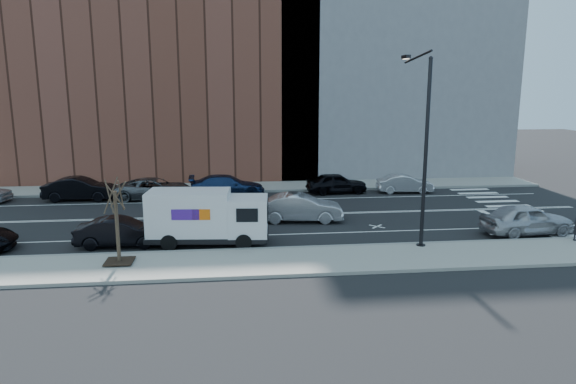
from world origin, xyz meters
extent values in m
plane|color=black|center=(0.00, 0.00, 0.00)|extent=(120.00, 120.00, 0.00)
cube|color=gray|center=(0.00, -8.80, 0.07)|extent=(44.00, 3.60, 0.15)
cube|color=gray|center=(0.00, 8.80, 0.07)|extent=(44.00, 3.60, 0.15)
cube|color=gray|center=(0.00, -7.00, 0.08)|extent=(44.00, 0.25, 0.17)
cube|color=gray|center=(0.00, 7.00, 0.08)|extent=(44.00, 0.25, 0.17)
cube|color=brown|center=(-8.00, 15.60, 11.00)|extent=(26.00, 10.00, 22.00)
cube|color=slate|center=(12.00, 15.60, 13.00)|extent=(20.00, 10.00, 26.00)
cylinder|color=black|center=(7.00, -7.40, 4.50)|extent=(0.18, 0.18, 9.00)
cylinder|color=black|center=(7.00, -7.40, 0.10)|extent=(0.44, 0.44, 0.20)
sphere|color=black|center=(7.00, -7.40, 8.95)|extent=(0.20, 0.20, 0.20)
cylinder|color=black|center=(7.00, -5.70, 9.10)|extent=(0.11, 3.49, 0.48)
cube|color=black|center=(7.00, -4.00, 9.20)|extent=(0.25, 0.80, 0.18)
cube|color=#FFF2CC|center=(7.00, -4.00, 9.10)|extent=(0.18, 0.55, 0.03)
cube|color=black|center=(-7.00, -8.40, 0.23)|extent=(1.20, 1.20, 0.04)
cylinder|color=#382B1E|center=(-7.00, -8.40, 1.75)|extent=(0.16, 0.16, 3.20)
cylinder|color=#382B1E|center=(-6.75, -8.40, 3.15)|extent=(0.06, 0.80, 1.44)
cylinder|color=#382B1E|center=(-6.92, -8.16, 3.15)|extent=(0.81, 0.31, 1.19)
cylinder|color=#382B1E|center=(-7.20, -8.25, 3.15)|extent=(0.58, 0.76, 1.50)
cylinder|color=#382B1E|center=(-7.20, -8.55, 3.15)|extent=(0.47, 0.61, 1.37)
cylinder|color=#382B1E|center=(-6.92, -8.64, 3.15)|extent=(0.72, 0.29, 1.13)
cube|color=black|center=(-3.33, -5.60, 0.42)|extent=(5.97, 2.49, 0.28)
cube|color=silver|center=(-1.28, -5.79, 1.45)|extent=(2.05, 2.18, 1.88)
cube|color=black|center=(-0.32, -5.87, 1.73)|extent=(0.21, 1.73, 0.89)
cube|color=black|center=(-1.37, -6.80, 1.73)|extent=(1.03, 0.13, 0.66)
cube|color=black|center=(-1.18, -4.77, 1.73)|extent=(1.03, 0.13, 0.66)
cube|color=black|center=(-0.36, -5.87, 0.52)|extent=(0.31, 1.88, 0.33)
cube|color=silver|center=(-4.17, -5.52, 1.64)|extent=(4.11, 2.41, 2.16)
cube|color=#47198C|center=(-4.27, -6.57, 1.78)|extent=(1.31, 0.14, 0.52)
cube|color=orange|center=(-3.52, -6.64, 1.78)|extent=(0.84, 0.10, 0.52)
cube|color=#47198C|center=(-4.08, -4.48, 1.78)|extent=(1.31, 0.14, 0.52)
cube|color=orange|center=(-3.33, -4.55, 1.78)|extent=(0.84, 0.10, 0.52)
cylinder|color=black|center=(-1.55, -6.70, 0.39)|extent=(0.81, 0.33, 0.79)
cylinder|color=black|center=(-1.38, -4.84, 0.39)|extent=(0.81, 0.33, 0.79)
cylinder|color=black|center=(-5.10, -6.38, 0.39)|extent=(0.81, 0.33, 0.79)
cylinder|color=black|center=(-4.93, -4.51, 0.39)|extent=(0.81, 0.33, 0.79)
imported|color=black|center=(-12.47, 5.67, 0.80)|extent=(4.89, 1.82, 1.60)
imported|color=#55585D|center=(-7.39, 5.44, 0.74)|extent=(5.45, 2.76, 1.48)
imported|color=#15264B|center=(-2.40, 5.77, 0.77)|extent=(5.40, 2.35, 1.55)
imported|color=black|center=(5.60, 6.09, 0.75)|extent=(4.52, 2.05, 1.51)
imported|color=silver|center=(10.67, 5.73, 0.67)|extent=(4.16, 1.72, 1.34)
imported|color=#B0B0B5|center=(1.88, -1.63, 0.80)|extent=(5.02, 2.18, 1.61)
imported|color=black|center=(-7.50, -5.43, 0.71)|extent=(4.35, 1.61, 1.42)
imported|color=#B5B4B9|center=(13.42, -5.63, 0.82)|extent=(5.00, 2.43, 1.64)
camera|label=1|loc=(-2.03, -30.38, 7.66)|focal=32.00mm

